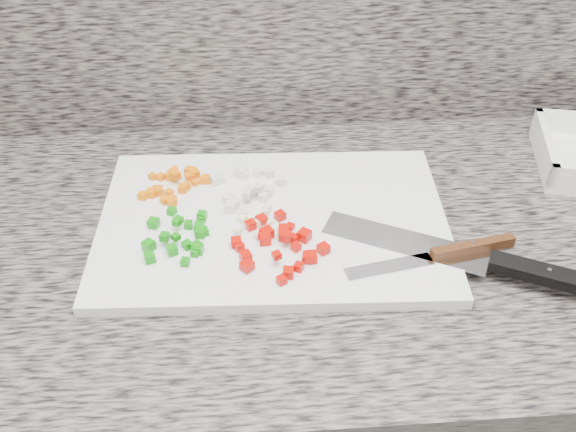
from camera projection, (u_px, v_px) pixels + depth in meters
name	position (u px, v px, depth m)	size (l,w,h in m)	color
cabinet	(322.00, 415.00, 1.23)	(3.92, 0.62, 0.86)	white
countertop	(333.00, 241.00, 0.94)	(3.96, 0.64, 0.04)	#67615B
cutting_board	(273.00, 223.00, 0.93)	(0.50, 0.33, 0.02)	white
carrot_pile	(174.00, 184.00, 0.98)	(0.11, 0.10, 0.02)	orange
onion_pile	(247.00, 190.00, 0.96)	(0.12, 0.12, 0.02)	silver
green_pepper_pile	(180.00, 237.00, 0.88)	(0.09, 0.12, 0.02)	#10810B
red_pepper_pile	(279.00, 243.00, 0.87)	(0.13, 0.14, 0.02)	#C30B02
garlic_pile	(252.00, 222.00, 0.91)	(0.06, 0.06, 0.01)	#F4EDBC
chef_knife	(496.00, 263.00, 0.85)	(0.35, 0.20, 0.02)	silver
paring_knife	(452.00, 252.00, 0.86)	(0.24, 0.06, 0.02)	silver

